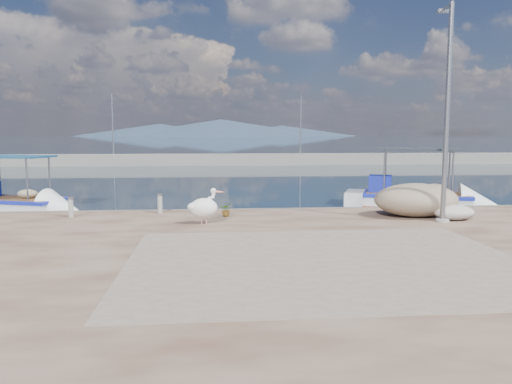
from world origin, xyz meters
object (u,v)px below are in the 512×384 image
object	(u,v)px
boat_left	(13,206)
pelican	(204,207)
boat_right	(415,201)
lamp_post	(446,121)
bollard_near	(160,202)

from	to	relation	value
boat_left	pelican	world-z (taller)	boat_left
boat_left	pelican	xyz separation A→B (m)	(8.48, -6.65, 0.82)
boat_left	boat_right	xyz separation A→B (m)	(18.13, -0.20, 0.03)
boat_right	boat_left	bearing A→B (deg)	-159.51
boat_right	pelican	xyz separation A→B (m)	(-9.66, -6.45, 0.80)
pelican	lamp_post	distance (m)	8.28
boat_right	bollard_near	distance (m)	12.02
boat_right	lamp_post	world-z (taller)	lamp_post
boat_left	pelican	distance (m)	10.81
boat_right	lamp_post	bearing A→B (deg)	-84.37
boat_left	bollard_near	world-z (taller)	boat_left
pelican	lamp_post	world-z (taller)	lamp_post
boat_left	bollard_near	xyz separation A→B (m)	(6.82, -4.23, 0.67)
lamp_post	bollard_near	distance (m)	10.25
boat_left	bollard_near	size ratio (longest dim) A/B	8.65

